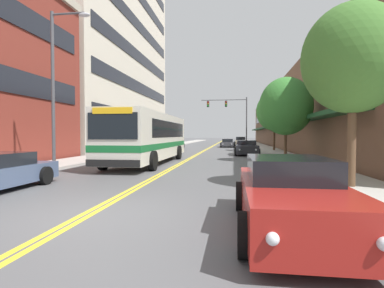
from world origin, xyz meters
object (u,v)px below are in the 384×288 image
street_tree_right_mid (286,106)px  car_champagne_parked_right_far (241,142)px  fire_hydrant (294,163)px  street_tree_right_near (353,59)px  car_charcoal_parked_right_mid (246,148)px  car_dark_grey_moving_lead (228,143)px  city_bus (150,136)px  car_navy_parked_left_far (175,144)px  traffic_signal_mast (232,112)px  street_tree_right_far (274,111)px  street_lamp_left_near (58,77)px  car_red_parked_right_foreground (289,196)px  car_silver_parked_left_near (164,145)px

street_tree_right_mid → car_champagne_parked_right_far: bearing=94.4°
car_champagne_parked_right_far → fire_hydrant: (1.56, -35.48, -0.13)m
street_tree_right_near → street_tree_right_mid: (-0.36, 10.13, -0.54)m
car_charcoal_parked_right_mid → car_dark_grey_moving_lead: car_charcoal_parked_right_mid is taller
city_bus → car_navy_parked_left_far: city_bus is taller
car_navy_parked_left_far → car_charcoal_parked_right_mid: car_charcoal_parked_right_mid is taller
traffic_signal_mast → street_tree_right_far: size_ratio=1.20×
city_bus → car_navy_parked_left_far: size_ratio=2.70×
car_charcoal_parked_right_mid → street_tree_right_near: 17.45m
street_lamp_left_near → street_tree_right_far: bearing=57.2°
car_red_parked_right_foreground → street_lamp_left_near: street_lamp_left_near is taller
car_navy_parked_left_far → car_dark_grey_moving_lead: car_dark_grey_moving_lead is taller
car_champagne_parked_right_far → traffic_signal_mast: traffic_signal_mast is taller
traffic_signal_mast → street_tree_right_near: (4.04, -36.11, -1.14)m
car_dark_grey_moving_lead → traffic_signal_mast: 5.59m
city_bus → car_champagne_parked_right_far: 31.68m
street_tree_right_near → fire_hydrant: size_ratio=7.32×
car_red_parked_right_foreground → street_tree_right_far: bearing=83.2°
car_navy_parked_left_far → fire_hydrant: size_ratio=5.37×
car_red_parked_right_foreground → street_tree_right_near: bearing=58.6°
car_charcoal_parked_right_mid → street_tree_right_near: size_ratio=0.84×
car_dark_grey_moving_lead → car_silver_parked_left_near: bearing=-120.7°
car_red_parked_right_foreground → street_tree_right_far: 27.49m
car_charcoal_parked_right_mid → street_tree_right_far: size_ratio=0.79×
street_tree_right_near → street_tree_right_far: bearing=88.6°
car_navy_parked_left_far → street_tree_right_far: size_ratio=0.68×
car_dark_grey_moving_lead → street_lamp_left_near: bearing=-103.9°
car_dark_grey_moving_lead → street_tree_right_near: 33.76m
car_navy_parked_left_far → street_tree_right_mid: size_ratio=0.79×
car_navy_parked_left_far → car_charcoal_parked_right_mid: bearing=-53.0°
car_navy_parked_left_far → traffic_signal_mast: 11.58m
city_bus → street_tree_right_mid: bearing=12.7°
city_bus → car_navy_parked_left_far: bearing=96.7°
street_tree_right_near → car_red_parked_right_foreground: bearing=-121.4°
fire_hydrant → car_red_parked_right_foreground: bearing=-101.5°
car_charcoal_parked_right_mid → car_champagne_parked_right_far: (-0.01, 22.32, 0.05)m
city_bus → traffic_signal_mast: bearing=79.9°
car_dark_grey_moving_lead → street_tree_right_mid: size_ratio=0.91×
car_dark_grey_moving_lead → fire_hydrant: size_ratio=6.17×
city_bus → car_silver_parked_left_near: 14.03m
car_red_parked_right_foreground → traffic_signal_mast: (-1.35, 40.52, 4.69)m
car_navy_parked_left_far → street_tree_right_near: 30.96m
car_charcoal_parked_right_mid → car_dark_grey_moving_lead: size_ratio=1.00×
car_red_parked_right_foreground → street_lamp_left_near: (-9.33, 7.51, 3.88)m
car_navy_parked_left_far → street_tree_right_far: 13.85m
street_tree_right_mid → street_tree_right_far: 12.56m
car_dark_grey_moving_lead → street_tree_right_far: (5.14, -10.61, 3.72)m
city_bus → street_tree_right_far: (9.55, 14.46, 2.57)m
car_red_parked_right_foreground → traffic_signal_mast: size_ratio=0.62×
city_bus → car_red_parked_right_foreground: size_ratio=2.51×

